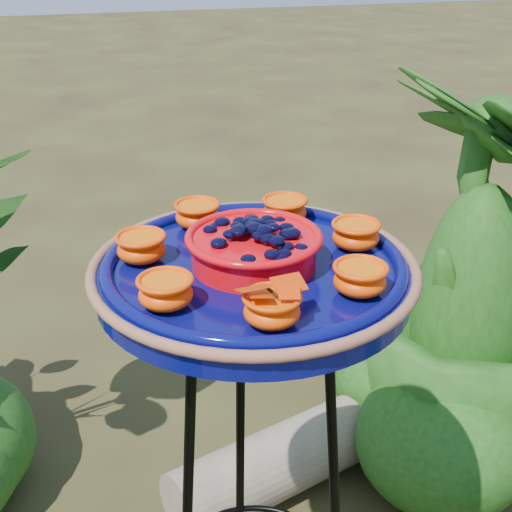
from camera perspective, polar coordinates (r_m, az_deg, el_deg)
The scene contains 4 objects.
tripod_stand at distance 1.20m, azimuth -0.15°, elevation -17.13°, with size 0.33×0.35×0.86m.
feeder_dish at distance 0.98m, azimuth -0.17°, elevation -0.85°, with size 0.46×0.46×0.10m.
driftwood_log at distance 1.86m, azimuth 1.23°, elevation -16.44°, with size 0.18×0.18×0.54m, color gray.
shrub_back_right at distance 1.85m, azimuth 17.06°, elevation -1.84°, with size 0.58×0.58×1.03m, color #1B4512.
Camera 1 is at (-0.16, -0.92, 1.35)m, focal length 50.00 mm.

